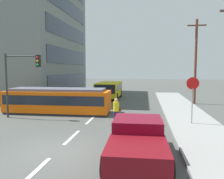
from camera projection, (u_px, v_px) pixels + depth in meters
ground_plane at (102, 110)px, 19.54m from camera, size 120.00×120.00×0.00m
sidewalk_curb_right at (193, 122)px, 14.61m from camera, size 3.20×36.00×0.14m
lane_stripe_0 at (35, 172)px, 7.72m from camera, size 0.16×2.40×0.01m
lane_stripe_1 at (72, 137)px, 11.66m from camera, size 0.16×2.40×0.01m
lane_stripe_2 at (91, 120)px, 15.60m from camera, size 0.16×2.40×0.01m
lane_stripe_3 at (109, 103)px, 23.63m from camera, size 0.16×2.40×0.01m
lane_stripe_4 at (116, 96)px, 29.54m from camera, size 0.16×2.40×0.01m
corner_building at (8, 36)px, 30.88m from camera, size 17.32×16.64×16.00m
streetcar_tram at (58, 100)px, 18.09m from camera, size 8.33×2.63×1.99m
city_bus at (109, 89)px, 26.95m from camera, size 2.60×5.63×1.92m
pedestrian_crossing at (116, 110)px, 14.34m from camera, size 0.51×0.36×1.67m
pickup_truck_parked at (138, 140)px, 8.64m from camera, size 2.37×5.05×1.55m
parked_sedan_mid at (49, 98)px, 22.40m from camera, size 2.11×4.47×1.19m
parked_sedan_far at (69, 92)px, 28.33m from camera, size 1.99×4.58×1.19m
stop_sign at (193, 91)px, 13.93m from camera, size 0.76×0.07×2.88m
traffic_light_mast at (20, 73)px, 16.02m from camera, size 2.69×0.33×4.63m
utility_pole_mid at (196, 60)px, 22.48m from camera, size 1.80×0.24×8.40m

